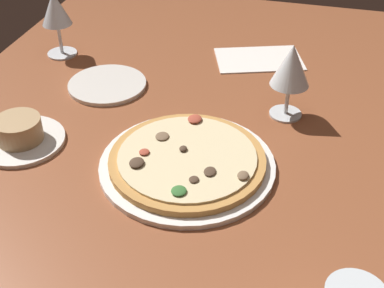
# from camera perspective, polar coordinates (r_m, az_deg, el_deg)

# --- Properties ---
(dining_table) EXTENTS (1.50, 1.10, 0.04)m
(dining_table) POSITION_cam_1_polar(r_m,az_deg,el_deg) (0.97, 0.37, -1.41)
(dining_table) COLOR brown
(dining_table) RESTS_ON ground
(pizza_main) EXTENTS (0.31, 0.31, 0.03)m
(pizza_main) POSITION_cam_1_polar(r_m,az_deg,el_deg) (0.90, -0.41, -1.96)
(pizza_main) COLOR white
(pizza_main) RESTS_ON dining_table
(ramekin_on_saucer) EXTENTS (0.16, 0.16, 0.05)m
(ramekin_on_saucer) POSITION_cam_1_polar(r_m,az_deg,el_deg) (1.01, -18.25, 1.05)
(ramekin_on_saucer) COLOR silver
(ramekin_on_saucer) RESTS_ON dining_table
(wine_glass_far) EXTENTS (0.07, 0.07, 0.15)m
(wine_glass_far) POSITION_cam_1_polar(r_m,az_deg,el_deg) (1.27, -14.65, 13.81)
(wine_glass_far) COLOR silver
(wine_glass_far) RESTS_ON dining_table
(wine_glass_near) EXTENTS (0.08, 0.08, 0.15)m
(wine_glass_near) POSITION_cam_1_polar(r_m,az_deg,el_deg) (1.01, 10.76, 8.15)
(wine_glass_near) COLOR silver
(wine_glass_near) RESTS_ON dining_table
(side_plate) EXTENTS (0.17, 0.17, 0.01)m
(side_plate) POSITION_cam_1_polar(r_m,az_deg,el_deg) (1.15, -9.22, 6.41)
(side_plate) COLOR silver
(side_plate) RESTS_ON dining_table
(paper_menu) EXTENTS (0.19, 0.23, 0.00)m
(paper_menu) POSITION_cam_1_polar(r_m,az_deg,el_deg) (1.26, 7.30, 9.16)
(paper_menu) COLOR white
(paper_menu) RESTS_ON dining_table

